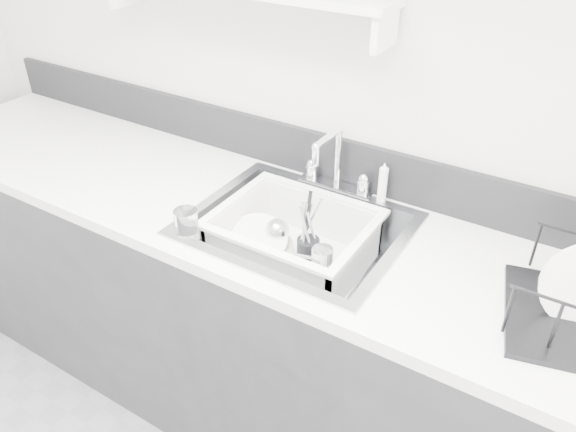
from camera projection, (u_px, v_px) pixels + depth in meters
The scene contains 12 objects.
counter_run at pixel (296, 335), 1.93m from camera, with size 3.20×0.62×0.92m.
backsplash at pixel (344, 162), 1.85m from camera, with size 3.20×0.02×0.16m, color black.
sink at pixel (297, 249), 1.73m from camera, with size 0.64×0.52×0.20m, color silver, non-canonical shape.
faucet at pixel (336, 174), 1.82m from camera, with size 0.26×0.18×0.23m.
side_sprayer at pixel (383, 183), 1.75m from camera, with size 0.03×0.03×0.14m, color white.
wash_tub at pixel (294, 241), 1.74m from camera, with size 0.47×0.38×0.18m, color white, non-canonical shape.
plate_stack at pixel (260, 246), 1.81m from camera, with size 0.24×0.23×0.09m.
utensil_cup at pixel (308, 249), 1.75m from camera, with size 0.07×0.07×0.24m.
ladle at pixel (276, 250), 1.76m from camera, with size 0.31×0.11×0.09m, color silver, non-canonical shape.
tumbler_in_tub at pixel (322, 262), 1.70m from camera, with size 0.07×0.07×0.10m, color white.
tumbler_counter at pixel (187, 225), 1.60m from camera, with size 0.07×0.07×0.09m, color white.
bowl_small at pixel (301, 283), 1.66m from camera, with size 0.12×0.12×0.04m, color white.
Camera 1 is at (0.71, -0.01, 1.86)m, focal length 35.00 mm.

